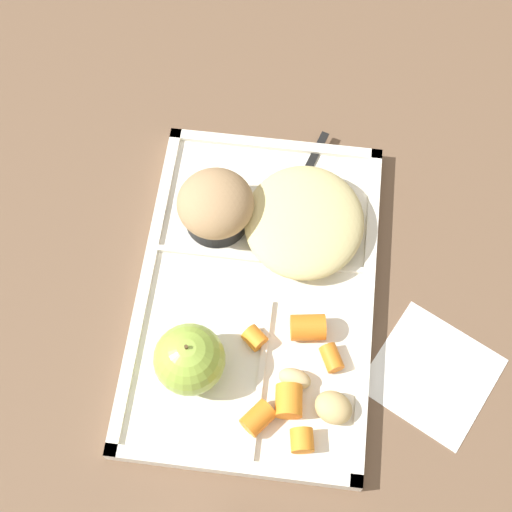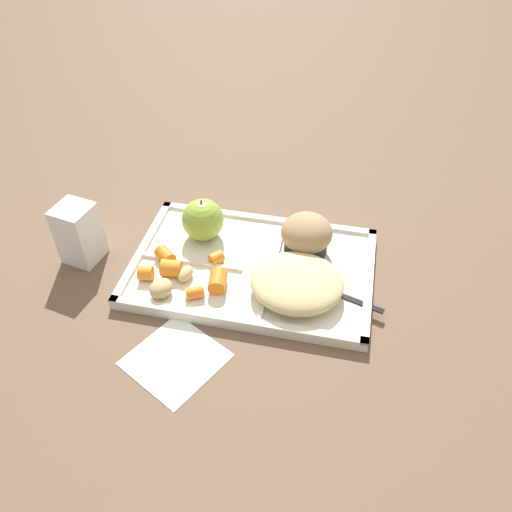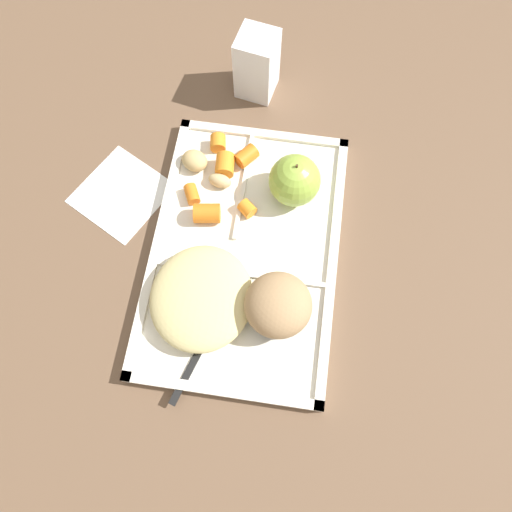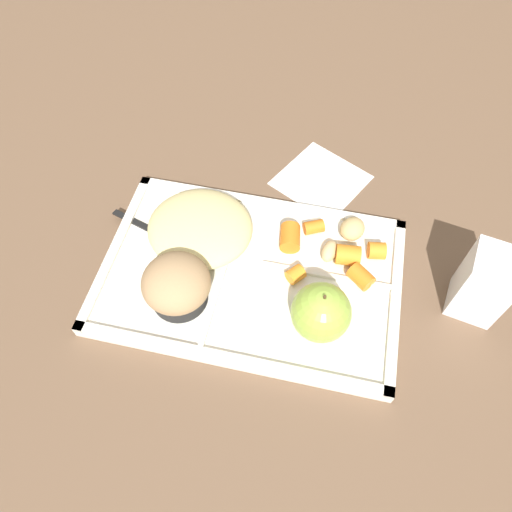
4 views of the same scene
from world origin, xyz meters
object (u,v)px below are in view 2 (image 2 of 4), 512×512
object	(u,v)px
bran_muffin	(306,235)
green_apple	(203,220)
lunch_tray	(252,268)
plastic_fork	(331,291)
milk_carton	(79,233)

from	to	relation	value
bran_muffin	green_apple	bearing A→B (deg)	-180.00
lunch_tray	bran_muffin	distance (m)	0.11
plastic_fork	lunch_tray	bearing A→B (deg)	166.13
green_apple	plastic_fork	bearing A→B (deg)	-20.84
green_apple	milk_carton	distance (m)	0.21
lunch_tray	milk_carton	distance (m)	0.29
lunch_tray	plastic_fork	bearing A→B (deg)	-13.87
green_apple	milk_carton	xyz separation A→B (m)	(-0.19, -0.08, 0.00)
green_apple	bran_muffin	world-z (taller)	green_apple
lunch_tray	green_apple	xyz separation A→B (m)	(-0.10, 0.06, 0.04)
green_apple	milk_carton	world-z (taller)	milk_carton
green_apple	bran_muffin	xyz separation A→B (m)	(0.18, 0.00, -0.00)
green_apple	bran_muffin	size ratio (longest dim) A/B	0.90
lunch_tray	bran_muffin	size ratio (longest dim) A/B	4.60
plastic_fork	bran_muffin	bearing A→B (deg)	120.92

